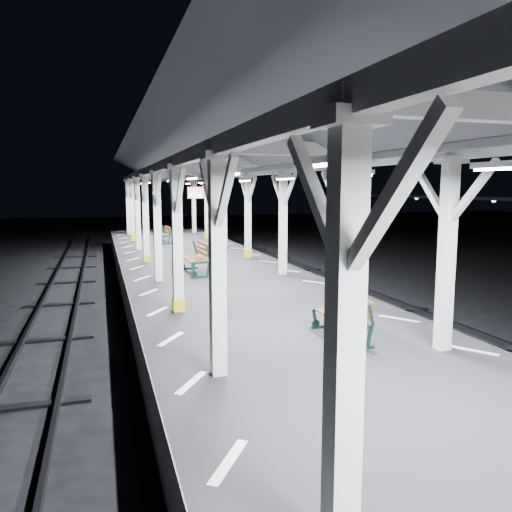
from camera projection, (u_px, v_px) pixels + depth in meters
name	position (u px, v px, depth m)	size (l,w,h in m)	color
ground	(293.00, 376.00, 10.16)	(120.00, 120.00, 0.00)	black
platform	(293.00, 352.00, 10.09)	(6.00, 50.00, 1.00)	black
hazard_stripes_left	(171.00, 339.00, 9.30)	(1.00, 48.00, 0.01)	silver
hazard_stripes_right	(399.00, 319.00, 10.74)	(1.00, 48.00, 0.01)	silver
track_left	(25.00, 404.00, 8.67)	(2.20, 60.00, 0.16)	#2D2D33
track_right	(492.00, 349.00, 11.62)	(2.20, 60.00, 0.16)	#2D2D33
canopy	(295.00, 148.00, 9.53)	(5.40, 49.00, 4.65)	silver
bench_mid	(345.00, 315.00, 9.34)	(0.58, 1.51, 0.81)	#132D27
bench_far	(197.00, 257.00, 16.44)	(0.79, 1.89, 1.01)	#132D27
bench_extra	(164.00, 234.00, 25.58)	(0.69, 1.60, 0.85)	#132D27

